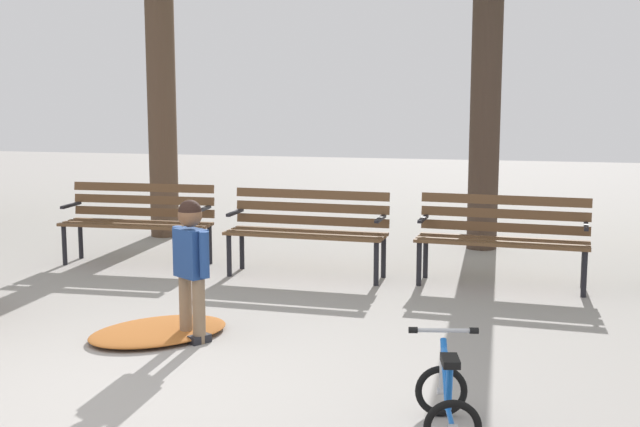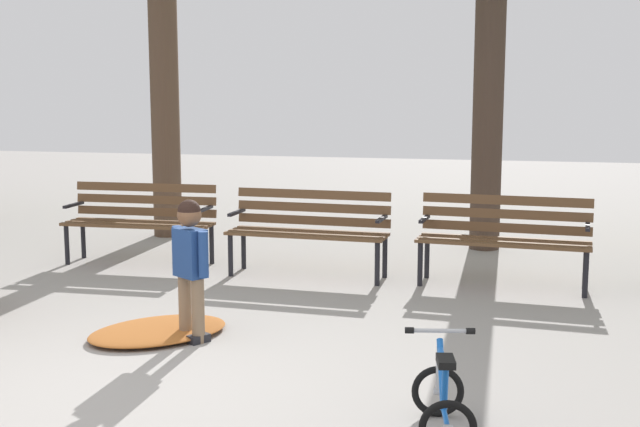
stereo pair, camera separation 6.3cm
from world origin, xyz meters
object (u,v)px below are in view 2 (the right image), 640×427
(park_bench_far_left, at_px, (141,216))
(kids_bicycle, at_px, (443,400))
(park_bench_left, at_px, (309,225))
(child_standing, at_px, (190,258))
(park_bench_right, at_px, (504,233))

(park_bench_far_left, bearing_deg, kids_bicycle, -46.75)
(park_bench_far_left, distance_m, park_bench_left, 1.91)
(park_bench_far_left, height_order, child_standing, child_standing)
(child_standing, relative_size, kids_bicycle, 1.75)
(child_standing, height_order, kids_bicycle, child_standing)
(child_standing, xyz_separation_m, kids_bicycle, (1.98, -1.30, -0.42))
(park_bench_far_left, xyz_separation_m, park_bench_right, (3.81, -0.17, 0.00))
(kids_bicycle, bearing_deg, park_bench_far_left, 133.25)
(child_standing, bearing_deg, park_bench_left, 82.30)
(kids_bicycle, bearing_deg, park_bench_right, 86.23)
(park_bench_far_left, height_order, kids_bicycle, park_bench_far_left)
(child_standing, distance_m, kids_bicycle, 2.40)
(park_bench_far_left, xyz_separation_m, kids_bicycle, (3.57, -3.80, -0.31))
(park_bench_far_left, relative_size, park_bench_right, 0.99)
(park_bench_far_left, height_order, park_bench_left, same)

